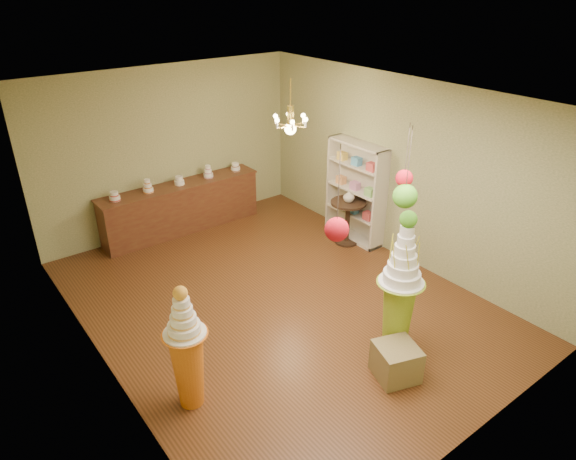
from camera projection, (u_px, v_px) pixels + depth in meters
floor at (276, 301)px, 7.63m from camera, size 6.50×6.50×0.00m
ceiling at (274, 98)px, 6.28m from camera, size 6.50×6.50×0.00m
wall_back at (169, 150)px, 9.27m from camera, size 5.00×0.04×3.00m
wall_front at (486, 326)px, 4.65m from camera, size 5.00×0.04×3.00m
wall_left at (91, 266)px, 5.60m from camera, size 0.04×6.50×3.00m
wall_right at (400, 170)px, 8.32m from camera, size 0.04×6.50×3.00m
pedestal_green at (399, 300)px, 6.26m from camera, size 0.73×0.73×1.99m
pedestal_orange at (188, 359)px, 5.57m from camera, size 0.55×0.55×1.55m
burlap_riser at (396, 362)px, 6.12m from camera, size 0.60×0.60×0.43m
sideboard at (182, 207)px, 9.53m from camera, size 3.04×0.54×1.16m
shelving_unit at (356, 192)px, 9.06m from camera, size 0.33×1.20×1.80m
round_table at (348, 216)px, 9.06m from camera, size 0.66×0.66×0.80m
vase at (349, 196)px, 8.88m from camera, size 0.24×0.24×0.21m
pom_red_left at (337, 229)px, 4.97m from camera, size 0.24×0.24×0.98m
pom_green_mid at (405, 196)px, 5.50m from camera, size 0.27×0.27×0.91m
pom_red_right at (404, 178)px, 5.51m from camera, size 0.19×0.19×0.70m
chandelier at (290, 125)px, 7.75m from camera, size 0.58×0.58×0.85m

